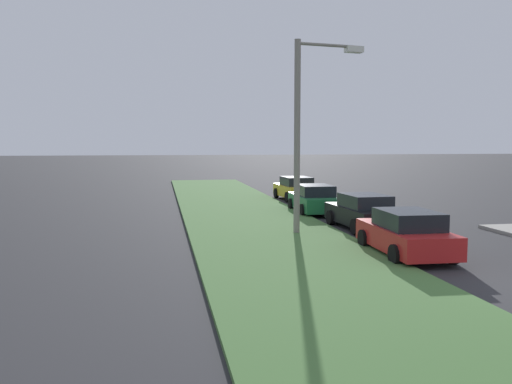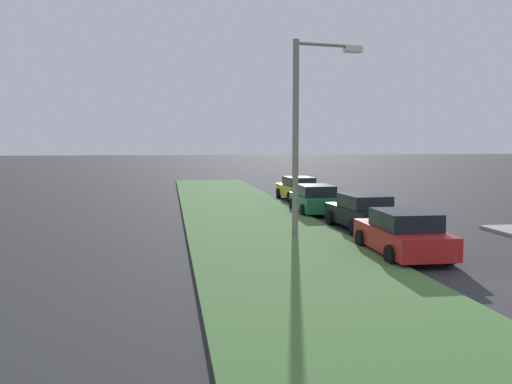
# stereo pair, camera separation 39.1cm
# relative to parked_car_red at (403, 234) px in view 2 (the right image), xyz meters

# --- Properties ---
(grass_median) EXTENTS (60.00, 6.00, 0.12)m
(grass_median) POSITION_rel_parked_car_red_xyz_m (4.72, 3.65, -0.66)
(grass_median) COLOR #477238
(grass_median) RESTS_ON ground
(parked_car_red) EXTENTS (4.35, 2.12, 1.47)m
(parked_car_red) POSITION_rel_parked_car_red_xyz_m (0.00, 0.00, 0.00)
(parked_car_red) COLOR red
(parked_car_red) RESTS_ON ground
(parked_car_black) EXTENTS (4.38, 2.18, 1.47)m
(parked_car_black) POSITION_rel_parked_car_red_xyz_m (5.32, -0.64, 0.00)
(parked_car_black) COLOR black
(parked_car_black) RESTS_ON ground
(parked_car_green) EXTENTS (4.35, 2.12, 1.47)m
(parked_car_green) POSITION_rel_parked_car_red_xyz_m (10.53, -0.05, 0.00)
(parked_car_green) COLOR #1E6B38
(parked_car_green) RESTS_ON ground
(parked_car_yellow) EXTENTS (4.37, 2.16, 1.47)m
(parked_car_yellow) POSITION_rel_parked_car_red_xyz_m (17.01, -0.73, 0.00)
(parked_car_yellow) COLOR gold
(parked_car_yellow) RESTS_ON ground
(streetlight) EXTENTS (0.72, 2.87, 7.50)m
(streetlight) POSITION_rel_parked_car_red_xyz_m (4.41, 2.12, 3.67)
(streetlight) COLOR gray
(streetlight) RESTS_ON ground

